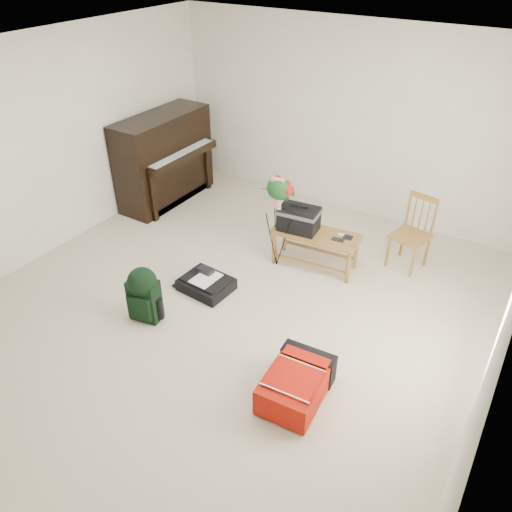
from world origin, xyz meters
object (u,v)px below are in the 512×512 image
Objects in this scene: bench at (305,223)px; green_backpack at (143,292)px; dining_chair at (412,234)px; piano at (165,160)px; red_suitcase at (299,380)px; black_duffel at (206,283)px; flower_stand at (278,223)px.

green_backpack is at bearing -123.22° from bench.
green_backpack is (-1.94, -2.38, -0.09)m from dining_chair.
dining_chair reaches higher than bench.
red_suitcase is at bearing -33.38° from piano.
green_backpack is (-1.79, 0.04, 0.18)m from red_suitcase.
black_duffel is at bearing 149.56° from red_suitcase.
flower_stand is (0.64, 1.55, 0.23)m from green_backpack.
bench is 1.85× the size of black_duffel.
black_duffel is at bearing 60.90° from green_backpack.
green_backpack is at bearing -117.45° from dining_chair.
red_suitcase is at bearing -22.34° from black_duffel.
dining_chair is at bearing 39.37° from green_backpack.
green_backpack is 0.52× the size of flower_stand.
dining_chair is at bearing 47.65° from black_duffel.
dining_chair reaches higher than black_duffel.
bench is 2.06m from red_suitcase.
dining_chair is 1.55m from flower_stand.
piano is 2.70m from green_backpack.
red_suitcase is 1.80m from green_backpack.
red_suitcase reaches higher than black_duffel.
bench is 0.90× the size of flower_stand.
dining_chair is 0.75× the size of flower_stand.
red_suitcase is (3.37, -2.22, -0.44)m from piano.
flower_stand is (-1.30, -0.83, 0.14)m from dining_chair.
dining_chair is 2.44m from red_suitcase.
bench is 0.32m from flower_stand.
red_suitcase is at bearing -12.77° from green_backpack.
piano is at bearing 163.60° from bench.
flower_stand reaches higher than green_backpack.
dining_chair reaches higher than green_backpack.
dining_chair is 1.44× the size of green_backpack.
red_suitcase is (0.92, -1.80, -0.39)m from bench.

